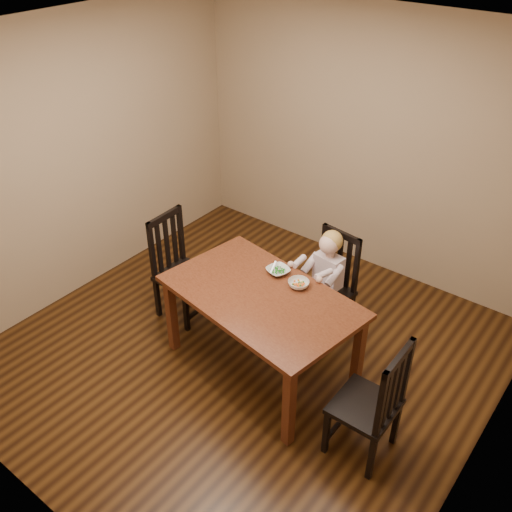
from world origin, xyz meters
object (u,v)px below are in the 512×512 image
Objects in this scene: chair_left at (179,268)px; chair_right at (372,404)px; dining_table at (261,304)px; bowl_veg at (299,284)px; toddler at (327,274)px; bowl_peas at (278,271)px; chair_child at (329,286)px.

chair_right is (2.24, -0.37, -0.00)m from chair_left.
bowl_veg is (0.18, 0.27, 0.12)m from dining_table.
chair_left is 1.39m from toddler.
bowl_peas is (1.02, 0.18, 0.31)m from chair_left.
chair_child is at bearing -90.00° from toddler.
toddler reaches higher than bowl_peas.
chair_right is 5.99× the size of bowl_veg.
bowl_veg is (0.02, -0.49, 0.19)m from toddler.
chair_left reaches higher than bowl_peas.
bowl_peas is at bearing 71.43° from chair_child.
bowl_peas is at bearing 69.55° from toddler.
chair_right is at bearing -23.96° from bowl_peas.
chair_child is 1.43m from chair_right.
chair_left is at bearing 80.25° from chair_right.
toddler is (-0.01, -0.05, 0.15)m from chair_child.
chair_child is at bearing 43.43° from chair_right.
bowl_peas is at bearing 167.78° from bowl_veg.
chair_right is 1.14m from bowl_veg.
chair_left is at bearing -170.23° from bowl_peas.
bowl_peas is 0.25m from bowl_veg.
dining_table is 0.78m from toddler.
chair_right is at bearing 78.91° from chair_left.
chair_right is 1.37m from bowl_peas.
chair_child is at bearing 78.70° from dining_table.
bowl_veg reaches higher than bowl_peas.
chair_right reaches higher than bowl_veg.
chair_right reaches higher than dining_table.
toddler is 3.32× the size of bowl_veg.
chair_left is 2.27m from chair_right.
toddler is (-1.00, 0.98, 0.13)m from chair_right.
bowl_veg is (1.27, 0.12, 0.32)m from chair_left.
dining_table is 1.64× the size of chair_left.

